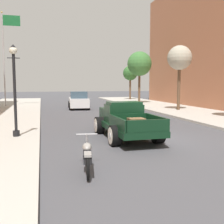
{
  "coord_description": "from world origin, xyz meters",
  "views": [
    {
      "loc": [
        -4.39,
        -10.77,
        2.39
      ],
      "look_at": [
        -1.07,
        1.9,
        1.0
      ],
      "focal_mm": 43.3,
      "sensor_mm": 36.0,
      "label": 1
    }
  ],
  "objects_px": {
    "flagpole": "(6,49)",
    "street_tree_second": "(180,59)",
    "hotrod_truck_dark_green": "(124,120)",
    "street_tree_farthest": "(130,73)",
    "motorcycle_parked": "(87,155)",
    "street_lamp_near": "(14,84)",
    "car_background_white": "(78,101)",
    "street_tree_third": "(139,64)"
  },
  "relations": [
    {
      "from": "flagpole",
      "to": "street_tree_farthest",
      "type": "xyz_separation_m",
      "value": [
        15.47,
        7.79,
        -1.98
      ]
    },
    {
      "from": "hotrod_truck_dark_green",
      "to": "street_tree_second",
      "type": "distance_m",
      "value": 12.72
    },
    {
      "from": "car_background_white",
      "to": "street_tree_farthest",
      "type": "distance_m",
      "value": 14.32
    },
    {
      "from": "motorcycle_parked",
      "to": "street_lamp_near",
      "type": "relative_size",
      "value": 0.55
    },
    {
      "from": "flagpole",
      "to": "street_tree_farthest",
      "type": "height_order",
      "value": "flagpole"
    },
    {
      "from": "street_lamp_near",
      "to": "street_tree_second",
      "type": "xyz_separation_m",
      "value": [
        12.39,
        8.78,
        2.08
      ]
    },
    {
      "from": "hotrod_truck_dark_green",
      "to": "flagpole",
      "type": "height_order",
      "value": "flagpole"
    },
    {
      "from": "flagpole",
      "to": "street_tree_second",
      "type": "height_order",
      "value": "flagpole"
    },
    {
      "from": "hotrod_truck_dark_green",
      "to": "street_tree_second",
      "type": "bearing_deg",
      "value": 50.39
    },
    {
      "from": "motorcycle_parked",
      "to": "street_lamp_near",
      "type": "bearing_deg",
      "value": 114.82
    },
    {
      "from": "car_background_white",
      "to": "street_lamp_near",
      "type": "distance_m",
      "value": 14.43
    },
    {
      "from": "hotrod_truck_dark_green",
      "to": "street_tree_farthest",
      "type": "xyz_separation_m",
      "value": [
        8.66,
        25.08,
        3.04
      ]
    },
    {
      "from": "car_background_white",
      "to": "street_lamp_near",
      "type": "bearing_deg",
      "value": -108.23
    },
    {
      "from": "car_background_white",
      "to": "street_tree_second",
      "type": "xyz_separation_m",
      "value": [
        7.9,
        -4.83,
        3.7
      ]
    },
    {
      "from": "motorcycle_parked",
      "to": "street_tree_farthest",
      "type": "relative_size",
      "value": 0.45
    },
    {
      "from": "motorcycle_parked",
      "to": "street_tree_second",
      "type": "height_order",
      "value": "street_tree_second"
    },
    {
      "from": "hotrod_truck_dark_green",
      "to": "motorcycle_parked",
      "type": "bearing_deg",
      "value": -119.19
    },
    {
      "from": "car_background_white",
      "to": "hotrod_truck_dark_green",
      "type": "bearing_deg",
      "value": -89.4
    },
    {
      "from": "street_tree_third",
      "to": "motorcycle_parked",
      "type": "bearing_deg",
      "value": -113.73
    },
    {
      "from": "hotrod_truck_dark_green",
      "to": "street_lamp_near",
      "type": "bearing_deg",
      "value": 172.8
    },
    {
      "from": "street_lamp_near",
      "to": "street_tree_second",
      "type": "relative_size",
      "value": 0.71
    },
    {
      "from": "hotrod_truck_dark_green",
      "to": "motorcycle_parked",
      "type": "distance_m",
      "value": 4.91
    },
    {
      "from": "car_background_white",
      "to": "street_tree_second",
      "type": "distance_m",
      "value": 9.97
    },
    {
      "from": "flagpole",
      "to": "street_tree_second",
      "type": "relative_size",
      "value": 1.69
    },
    {
      "from": "motorcycle_parked",
      "to": "flagpole",
      "type": "height_order",
      "value": "flagpole"
    },
    {
      "from": "motorcycle_parked",
      "to": "street_tree_second",
      "type": "bearing_deg",
      "value": 53.38
    },
    {
      "from": "motorcycle_parked",
      "to": "hotrod_truck_dark_green",
      "type": "bearing_deg",
      "value": 60.81
    },
    {
      "from": "street_lamp_near",
      "to": "street_tree_second",
      "type": "height_order",
      "value": "street_tree_second"
    },
    {
      "from": "motorcycle_parked",
      "to": "street_tree_farthest",
      "type": "height_order",
      "value": "street_tree_farthest"
    },
    {
      "from": "car_background_white",
      "to": "street_tree_farthest",
      "type": "xyz_separation_m",
      "value": [
        8.81,
        10.88,
        3.02
      ]
    },
    {
      "from": "hotrod_truck_dark_green",
      "to": "car_background_white",
      "type": "xyz_separation_m",
      "value": [
        -0.15,
        14.2,
        0.01
      ]
    },
    {
      "from": "motorcycle_parked",
      "to": "car_background_white",
      "type": "relative_size",
      "value": 0.48
    },
    {
      "from": "car_background_white",
      "to": "flagpole",
      "type": "height_order",
      "value": "flagpole"
    },
    {
      "from": "car_background_white",
      "to": "street_tree_third",
      "type": "distance_m",
      "value": 9.23
    },
    {
      "from": "hotrod_truck_dark_green",
      "to": "flagpole",
      "type": "xyz_separation_m",
      "value": [
        -6.81,
        17.29,
        5.02
      ]
    },
    {
      "from": "car_background_white",
      "to": "street_tree_farthest",
      "type": "height_order",
      "value": "street_tree_farthest"
    },
    {
      "from": "street_tree_second",
      "to": "motorcycle_parked",
      "type": "bearing_deg",
      "value": -126.62
    },
    {
      "from": "street_tree_second",
      "to": "street_tree_farthest",
      "type": "relative_size",
      "value": 1.15
    },
    {
      "from": "street_lamp_near",
      "to": "street_tree_third",
      "type": "relative_size",
      "value": 0.66
    },
    {
      "from": "hotrod_truck_dark_green",
      "to": "car_background_white",
      "type": "relative_size",
      "value": 1.13
    },
    {
      "from": "street_tree_third",
      "to": "street_tree_farthest",
      "type": "relative_size",
      "value": 1.24
    },
    {
      "from": "street_lamp_near",
      "to": "flagpole",
      "type": "xyz_separation_m",
      "value": [
        -2.18,
        16.71,
        3.39
      ]
    }
  ]
}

